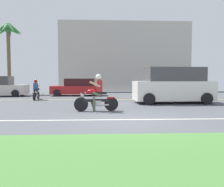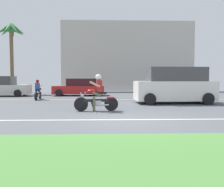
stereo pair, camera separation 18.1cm
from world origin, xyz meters
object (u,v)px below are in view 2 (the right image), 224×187
Objects in this scene: parked_car_1 at (80,88)px; motorcyclist_distant at (38,91)px; motorcyclist at (97,95)px; parked_car_0 at (0,87)px; palm_tree_0 at (11,35)px; suv_nearby at (175,86)px.

motorcyclist_distant is (-2.42, -3.85, -0.10)m from parked_car_1.
parked_car_0 is (-8.11, 9.31, 0.07)m from motorcyclist.
palm_tree_0 is (-0.20, 3.30, 4.74)m from parked_car_0.
palm_tree_0 is at bearing 121.82° from motorcyclist_distant.
suv_nearby reaches higher than parked_car_1.
suv_nearby reaches higher than motorcyclist.
suv_nearby is at bearing -16.96° from motorcyclist_distant.
parked_car_0 is at bearing 154.20° from suv_nearby.
parked_car_0 is at bearing -176.46° from parked_car_1.
parked_car_1 is at bearing -23.72° from palm_tree_0.
parked_car_1 is 8.68m from palm_tree_0.
suv_nearby is 13.90m from parked_car_0.
motorcyclist is 15.85m from palm_tree_0.
palm_tree_0 is at bearing 143.66° from suv_nearby.
motorcyclist is at bearing -143.45° from suv_nearby.
palm_tree_0 reaches higher than parked_car_1.
parked_car_0 is 5.28m from motorcyclist_distant.
motorcyclist_distant is (3.99, -3.45, -0.18)m from parked_car_0.
parked_car_1 is at bearing 133.42° from suv_nearby.
parked_car_0 is (-12.51, 6.05, -0.24)m from suv_nearby.
motorcyclist is 1.19× the size of motorcyclist_distant.
suv_nearby is at bearing -36.34° from palm_tree_0.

